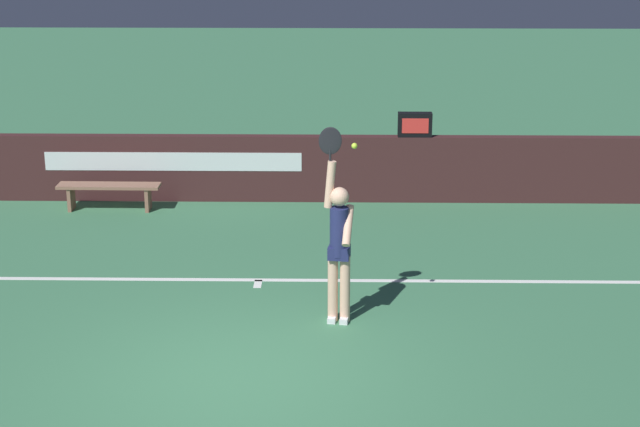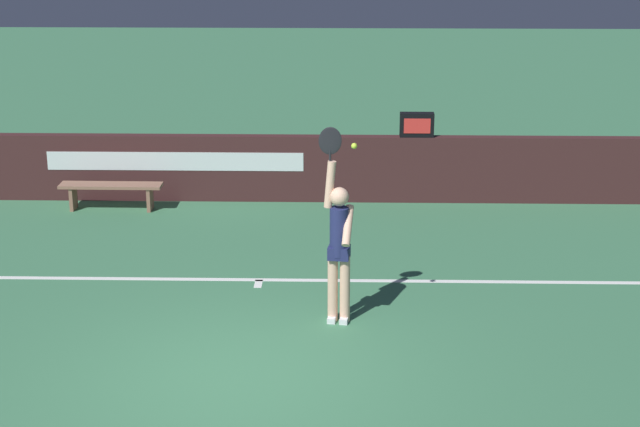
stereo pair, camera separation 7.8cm
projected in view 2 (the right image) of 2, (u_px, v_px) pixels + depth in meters
ground_plane at (238, 378)px, 11.39m from camera, size 60.00×60.00×0.00m
court_lines at (240, 367)px, 11.63m from camera, size 11.72×5.63×0.00m
back_wall at (276, 168)px, 17.71m from camera, size 15.79×0.23×1.16m
speed_display at (417, 125)px, 17.42m from camera, size 0.58×0.20×0.41m
tennis_player at (339, 243)px, 12.58m from camera, size 0.46×0.43×2.51m
tennis_ball at (354, 146)px, 11.97m from camera, size 0.07×0.07×0.07m
courtside_bench_near at (111, 190)px, 17.26m from camera, size 1.73×0.38×0.45m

